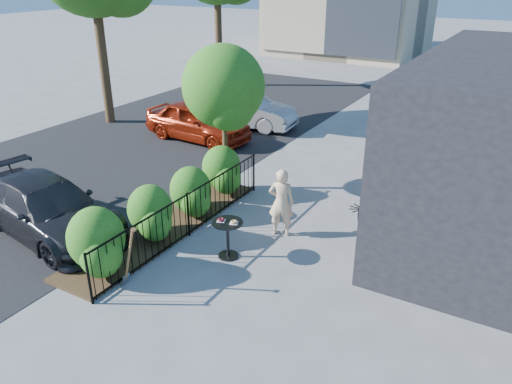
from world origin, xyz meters
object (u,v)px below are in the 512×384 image
Objects in this scene: shovel at (128,260)px; car_red at (198,121)px; woman at (281,202)px; car_silver at (244,110)px; cafe_table at (228,233)px; car_darkgrey at (47,208)px; patio_tree at (225,92)px.

car_red is (-4.29, 8.15, 0.08)m from shovel.
car_silver is at bearing -70.41° from woman.
cafe_table is 2.17m from shovel.
woman is 0.36× the size of car_darkgrey.
patio_tree is 0.96× the size of car_silver.
woman is at bearing -125.26° from car_red.
car_darkgrey is (-4.20, -1.21, 0.07)m from cafe_table.
cafe_table is 0.64× the size of shovel.
car_darkgrey is (1.13, -7.46, -0.04)m from car_red.
car_red is at bearing 117.76° from shovel.
shovel is at bearing 47.79° from woman.
patio_tree is at bearing -49.43° from woman.
cafe_table is at bearing -56.61° from patio_tree.
car_darkgrey is (-2.18, -4.28, -2.11)m from patio_tree.
patio_tree is 5.03m from car_red.
car_silver is (-3.68, 10.38, 0.06)m from shovel.
woman is 8.76m from car_silver.
shovel is (-1.57, -3.37, -0.21)m from woman.
woman is 5.43m from car_darkgrey.
cafe_table is 0.22× the size of car_red.
woman is (0.53, 1.46, 0.24)m from cafe_table.
car_red reaches higher than car_darkgrey.
woman is at bearing -51.05° from car_darkgrey.
car_silver is at bearing 116.52° from patio_tree.
shovel is at bearing -118.77° from cafe_table.
patio_tree reaches higher than car_red.
car_silver is (-4.72, 8.48, 0.09)m from cafe_table.
car_silver reaches higher than car_darkgrey.
car_red is 7.54m from car_darkgrey.
shovel reaches higher than car_silver.
patio_tree reaches higher than car_darkgrey.
shovel is at bearing -148.27° from car_red.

